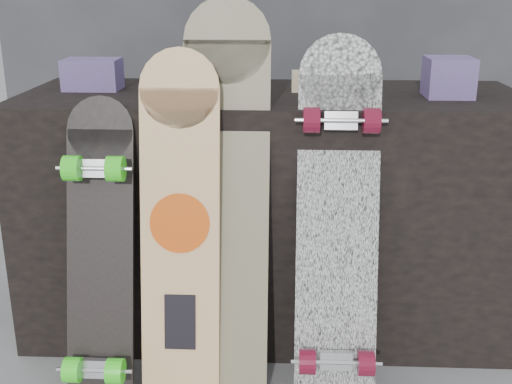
# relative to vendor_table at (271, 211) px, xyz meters

# --- Properties ---
(vendor_table) EXTENTS (1.60, 0.60, 0.80)m
(vendor_table) POSITION_rel_vendor_table_xyz_m (0.00, 0.00, 0.00)
(vendor_table) COLOR black
(vendor_table) RESTS_ON ground
(merch_box_purple) EXTENTS (0.18, 0.12, 0.10)m
(merch_box_purple) POSITION_rel_vendor_table_xyz_m (-0.59, 0.04, 0.45)
(merch_box_purple) COLOR navy
(merch_box_purple) RESTS_ON vendor_table
(merch_box_small) EXTENTS (0.14, 0.14, 0.12)m
(merch_box_small) POSITION_rel_vendor_table_xyz_m (0.54, -0.04, 0.46)
(merch_box_small) COLOR navy
(merch_box_small) RESTS_ON vendor_table
(merch_box_flat) EXTENTS (0.22, 0.10, 0.06)m
(merch_box_flat) POSITION_rel_vendor_table_xyz_m (0.17, 0.06, 0.43)
(merch_box_flat) COLOR #D1B78C
(merch_box_flat) RESTS_ON vendor_table
(longboard_geisha) EXTENTS (0.22, 0.21, 0.98)m
(longboard_geisha) POSITION_rel_vendor_table_xyz_m (-0.24, -0.39, 0.11)
(longboard_geisha) COLOR beige
(longboard_geisha) RESTS_ON ground
(longboard_celtic) EXTENTS (0.24, 0.30, 1.11)m
(longboard_celtic) POSITION_rel_vendor_table_xyz_m (-0.12, -0.33, 0.19)
(longboard_celtic) COLOR tan
(longboard_celtic) RESTS_ON ground
(longboard_cascadia) EXTENTS (0.23, 0.34, 1.01)m
(longboard_cascadia) POSITION_rel_vendor_table_xyz_m (0.20, -0.35, 0.12)
(longboard_cascadia) COLOR white
(longboard_cascadia) RESTS_ON ground
(skateboard_dark) EXTENTS (0.19, 0.30, 0.84)m
(skateboard_dark) POSITION_rel_vendor_table_xyz_m (-0.47, -0.41, 0.03)
(skateboard_dark) COLOR black
(skateboard_dark) RESTS_ON ground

